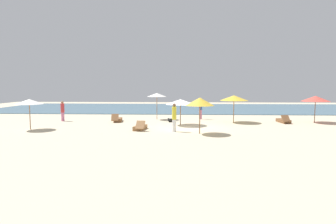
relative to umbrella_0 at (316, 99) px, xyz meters
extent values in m
plane|color=beige|center=(-10.46, -3.54, -1.93)|extent=(60.00, 60.00, 0.00)
cube|color=#476B7F|center=(-10.46, 13.46, -1.90)|extent=(48.00, 16.00, 0.06)
cylinder|color=brown|center=(0.00, 0.00, -0.88)|extent=(0.06, 0.06, 2.11)
cone|color=#D84C3F|center=(0.00, 0.00, 0.00)|extent=(2.21, 2.21, 0.44)
cylinder|color=olive|center=(-6.54, -0.17, -0.86)|extent=(0.06, 0.06, 2.15)
cone|color=gold|center=(-6.54, -0.17, 0.05)|extent=(2.25, 2.25, 0.42)
cylinder|color=brown|center=(-21.09, -4.63, -0.92)|extent=(0.05, 0.05, 2.03)
cone|color=white|center=(-21.09, -4.63, -0.03)|extent=(1.83, 1.83, 0.34)
cylinder|color=olive|center=(-12.95, 1.54, -0.79)|extent=(0.05, 0.05, 2.28)
cone|color=white|center=(-12.95, 1.54, 0.23)|extent=(1.71, 1.71, 0.32)
cylinder|color=brown|center=(-10.86, -1.95, -0.98)|extent=(0.06, 0.06, 1.90)
cone|color=white|center=(-10.86, -1.95, -0.17)|extent=(2.22, 2.22, 0.38)
cylinder|color=brown|center=(-9.65, -5.72, -0.83)|extent=(0.06, 0.06, 2.20)
cone|color=gold|center=(-9.65, -5.72, 0.07)|extent=(1.78, 1.78, 0.50)
cube|color=brown|center=(-2.55, -0.20, -1.79)|extent=(0.76, 1.56, 0.28)
cube|color=brown|center=(-2.62, -0.89, -1.52)|extent=(0.62, 0.56, 0.51)
cube|color=brown|center=(-16.05, -0.14, -1.79)|extent=(0.79, 1.57, 0.28)
cube|color=brown|center=(-16.14, -0.84, -1.51)|extent=(0.63, 0.53, 0.55)
cube|color=olive|center=(-13.59, -4.30, -1.79)|extent=(0.83, 1.57, 0.28)
cube|color=olive|center=(-13.49, -4.99, -1.51)|extent=(0.64, 0.57, 0.53)
cylinder|color=#D17299|center=(-20.77, -0.06, -1.57)|extent=(0.30, 0.30, 0.73)
cylinder|color=#BF3338|center=(-20.77, -0.06, -0.82)|extent=(0.36, 0.36, 0.76)
sphere|color=#A37556|center=(-20.77, -0.06, -0.34)|extent=(0.21, 0.21, 0.21)
cylinder|color=#D17299|center=(-9.08, 1.89, -1.52)|extent=(0.33, 0.33, 0.82)
cylinder|color=#2D4C8C|center=(-9.08, 1.89, -0.68)|extent=(0.39, 0.39, 0.86)
sphere|color=beige|center=(-9.08, 1.89, -0.15)|extent=(0.23, 0.23, 0.23)
cylinder|color=white|center=(-11.26, -5.03, -1.53)|extent=(0.30, 0.30, 0.80)
cylinder|color=yellow|center=(-11.26, -5.03, -0.72)|extent=(0.35, 0.35, 0.83)
sphere|color=brown|center=(-11.26, -5.03, -0.20)|extent=(0.23, 0.23, 0.23)
cube|color=black|center=(-11.64, -0.29, -1.91)|extent=(0.38, 0.37, 0.04)
ellipsoid|color=black|center=(-11.64, -0.29, -1.77)|extent=(0.61, 0.58, 0.26)
sphere|color=black|center=(-11.84, -0.11, -1.72)|extent=(0.18, 0.18, 0.18)
camera|label=1|loc=(-10.81, -23.27, 1.09)|focal=30.25mm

